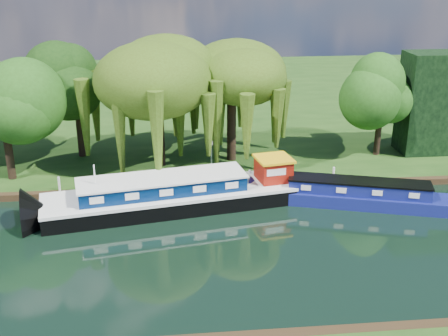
{
  "coord_description": "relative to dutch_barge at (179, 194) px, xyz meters",
  "views": [
    {
      "loc": [
        -2.35,
        -27.57,
        15.4
      ],
      "look_at": [
        0.92,
        5.46,
        2.8
      ],
      "focal_mm": 45.0,
      "sensor_mm": 36.0,
      "label": 1
    }
  ],
  "objects": [
    {
      "name": "willow_left",
      "position": [
        -1.25,
        6.82,
        6.21
      ],
      "size": [
        7.65,
        7.65,
        9.17
      ],
      "color": "black",
      "rests_on": "far_bank"
    },
    {
      "name": "mooring_posts",
      "position": [
        1.44,
        2.41,
        0.05
      ],
      "size": [
        19.16,
        0.16,
        1.0
      ],
      "color": "silver",
      "rests_on": "far_bank"
    },
    {
      "name": "ground",
      "position": [
        1.94,
        -5.99,
        -0.9
      ],
      "size": [
        120.0,
        120.0,
        0.0
      ],
      "primitive_type": "plane",
      "color": "black"
    },
    {
      "name": "reeds_near",
      "position": [
        8.81,
        -13.56,
        -0.35
      ],
      "size": [
        33.7,
        1.5,
        1.1
      ],
      "color": "#1D4E14",
      "rests_on": "ground"
    },
    {
      "name": "lamppost",
      "position": [
        2.44,
        4.51,
        1.52
      ],
      "size": [
        0.36,
        0.36,
        2.56
      ],
      "color": "silver",
      "rests_on": "far_bank"
    },
    {
      "name": "tree_far_mid",
      "position": [
        -7.5,
        9.55,
        5.25
      ],
      "size": [
        5.05,
        5.05,
        8.26
      ],
      "color": "black",
      "rests_on": "far_bank"
    },
    {
      "name": "conifer_hedge",
      "position": [
        20.94,
        8.01,
        3.55
      ],
      "size": [
        6.0,
        3.0,
        8.0
      ],
      "primitive_type": "cube",
      "color": "black",
      "rests_on": "far_bank"
    },
    {
      "name": "tree_far_left",
      "position": [
        -11.84,
        5.08,
        5.14
      ],
      "size": [
        5.06,
        5.06,
        8.15
      ],
      "color": "black",
      "rests_on": "far_bank"
    },
    {
      "name": "dutch_barge",
      "position": [
        0.0,
        0.0,
        0.0
      ],
      "size": [
        17.54,
        6.91,
        3.61
      ],
      "rotation": [
        0.0,
        0.0,
        0.18
      ],
      "color": "black",
      "rests_on": "ground"
    },
    {
      "name": "willow_right",
      "position": [
        4.23,
        7.53,
        5.57
      ],
      "size": [
        6.77,
        6.77,
        8.25
      ],
      "color": "black",
      "rests_on": "far_bank"
    },
    {
      "name": "red_dinghy",
      "position": [
        -5.08,
        -0.8,
        -0.9
      ],
      "size": [
        3.87,
        3.11,
        0.71
      ],
      "primitive_type": "imported",
      "rotation": [
        0.0,
        0.0,
        1.36
      ],
      "color": "maroon",
      "rests_on": "ground"
    },
    {
      "name": "narrowboat",
      "position": [
        11.66,
        -0.85,
        -0.23
      ],
      "size": [
        12.94,
        5.71,
        1.88
      ],
      "rotation": [
        0.0,
        0.0,
        -0.29
      ],
      "color": "navy",
      "rests_on": "ground"
    },
    {
      "name": "tree_far_right",
      "position": [
        15.93,
        7.54,
        4.35
      ],
      "size": [
        4.25,
        4.25,
        6.96
      ],
      "color": "black",
      "rests_on": "far_bank"
    },
    {
      "name": "white_cruiser",
      "position": [
        13.29,
        0.15,
        -0.9
      ],
      "size": [
        2.36,
        2.11,
        1.14
      ],
      "primitive_type": "imported",
      "rotation": [
        0.0,
        0.0,
        1.45
      ],
      "color": "silver",
      "rests_on": "ground"
    },
    {
      "name": "far_bank",
      "position": [
        1.94,
        28.01,
        -0.67
      ],
      "size": [
        120.0,
        52.0,
        0.45
      ],
      "primitive_type": "cube",
      "color": "#18390F",
      "rests_on": "ground"
    }
  ]
}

